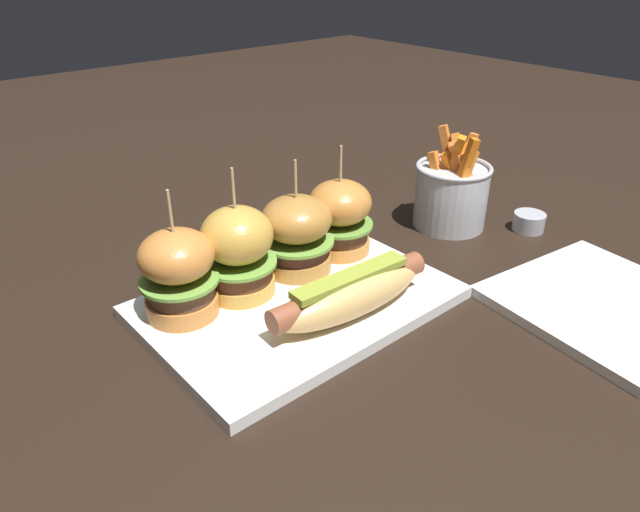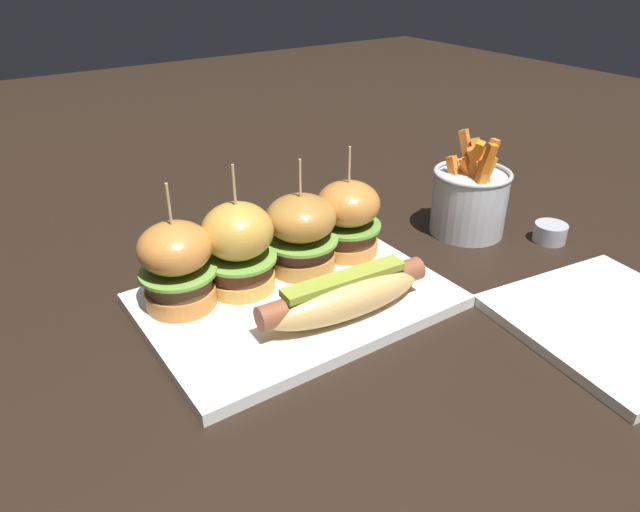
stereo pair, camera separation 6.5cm
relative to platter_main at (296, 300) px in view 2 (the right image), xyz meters
name	(u,v)px [view 2 (the right image)]	position (x,y,z in m)	size (l,w,h in m)	color
ground_plane	(296,305)	(0.00, 0.00, -0.01)	(3.00, 3.00, 0.00)	black
platter_main	(296,300)	(0.00, 0.00, 0.00)	(0.33, 0.23, 0.01)	white
hot_dog	(344,295)	(0.02, -0.06, 0.03)	(0.20, 0.07, 0.05)	tan
slider_far_left	(177,265)	(-0.11, 0.06, 0.06)	(0.08, 0.08, 0.14)	#CC7D38
slider_center_left	(239,246)	(-0.04, 0.05, 0.06)	(0.08, 0.08, 0.15)	gold
slider_center_right	(301,232)	(0.04, 0.05, 0.05)	(0.09, 0.09, 0.14)	#B07734
slider_far_right	(348,217)	(0.11, 0.05, 0.06)	(0.08, 0.08, 0.14)	#C57D36
fries_bucket	(470,199)	(0.30, 0.02, 0.04)	(0.11, 0.11, 0.14)	#B7BABF
sauce_ramekin	(550,232)	(0.37, -0.06, 0.01)	(0.04, 0.04, 0.03)	#A8AAB2
side_plate	(616,323)	(0.26, -0.23, 0.00)	(0.21, 0.21, 0.01)	white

